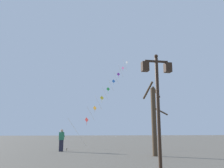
{
  "coord_description": "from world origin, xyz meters",
  "views": [
    {
      "loc": [
        -0.25,
        -0.43,
        1.51
      ],
      "look_at": [
        3.57,
        21.2,
        6.08
      ],
      "focal_mm": 36.87,
      "sensor_mm": 36.0,
      "label": 1
    }
  ],
  "objects_px": {
    "twin_lantern_lamp_post": "(157,88)",
    "kite_train": "(108,90)",
    "bare_tree": "(154,118)",
    "kite_flyer": "(61,140)"
  },
  "relations": [
    {
      "from": "kite_train",
      "to": "bare_tree",
      "type": "relative_size",
      "value": 2.5
    },
    {
      "from": "kite_flyer",
      "to": "bare_tree",
      "type": "distance_m",
      "value": 7.71
    },
    {
      "from": "twin_lantern_lamp_post",
      "to": "bare_tree",
      "type": "relative_size",
      "value": 0.97
    },
    {
      "from": "kite_train",
      "to": "bare_tree",
      "type": "distance_m",
      "value": 12.76
    },
    {
      "from": "kite_train",
      "to": "bare_tree",
      "type": "height_order",
      "value": "kite_train"
    },
    {
      "from": "twin_lantern_lamp_post",
      "to": "kite_train",
      "type": "height_order",
      "value": "kite_train"
    },
    {
      "from": "twin_lantern_lamp_post",
      "to": "kite_train",
      "type": "relative_size",
      "value": 0.39
    },
    {
      "from": "twin_lantern_lamp_post",
      "to": "bare_tree",
      "type": "bearing_deg",
      "value": 71.55
    },
    {
      "from": "twin_lantern_lamp_post",
      "to": "kite_flyer",
      "type": "bearing_deg",
      "value": 112.08
    },
    {
      "from": "bare_tree",
      "to": "kite_flyer",
      "type": "bearing_deg",
      "value": 142.6
    }
  ]
}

